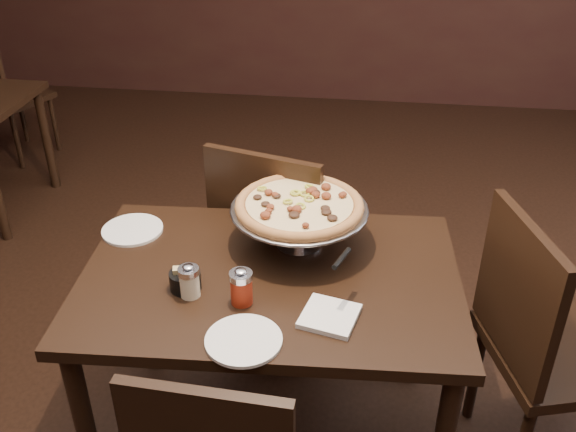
# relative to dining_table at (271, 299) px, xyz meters

# --- Properties ---
(room) EXTENTS (6.04, 7.04, 2.84)m
(room) POSITION_rel_dining_table_xyz_m (0.11, 0.08, 0.76)
(room) COLOR black
(room) RESTS_ON ground
(dining_table) EXTENTS (1.23, 0.85, 0.74)m
(dining_table) POSITION_rel_dining_table_xyz_m (0.00, 0.00, 0.00)
(dining_table) COLOR black
(dining_table) RESTS_ON ground
(pizza_stand) EXTENTS (0.45, 0.45, 0.19)m
(pizza_stand) POSITION_rel_dining_table_xyz_m (0.07, 0.18, 0.25)
(pizza_stand) COLOR silver
(pizza_stand) RESTS_ON dining_table
(parmesan_shaker) EXTENTS (0.06, 0.06, 0.11)m
(parmesan_shaker) POSITION_rel_dining_table_xyz_m (-0.22, -0.14, 0.15)
(parmesan_shaker) COLOR #FBEDC3
(parmesan_shaker) RESTS_ON dining_table
(pepper_flake_shaker) EXTENTS (0.07, 0.07, 0.12)m
(pepper_flake_shaker) POSITION_rel_dining_table_xyz_m (-0.06, -0.15, 0.15)
(pepper_flake_shaker) COLOR maroon
(pepper_flake_shaker) RESTS_ON dining_table
(packet_caddy) EXTENTS (0.09, 0.09, 0.07)m
(packet_caddy) POSITION_rel_dining_table_xyz_m (-0.24, -0.10, 0.13)
(packet_caddy) COLOR black
(packet_caddy) RESTS_ON dining_table
(napkin_stack) EXTENTS (0.18, 0.18, 0.02)m
(napkin_stack) POSITION_rel_dining_table_xyz_m (0.20, -0.19, 0.11)
(napkin_stack) COLOR white
(napkin_stack) RESTS_ON dining_table
(plate_left) EXTENTS (0.21, 0.21, 0.01)m
(plate_left) POSITION_rel_dining_table_xyz_m (-0.51, 0.19, 0.10)
(plate_left) COLOR white
(plate_left) RESTS_ON dining_table
(plate_near) EXTENTS (0.21, 0.21, 0.01)m
(plate_near) POSITION_rel_dining_table_xyz_m (-0.02, -0.32, 0.10)
(plate_near) COLOR white
(plate_near) RESTS_ON dining_table
(serving_spatula) EXTENTS (0.13, 0.13, 0.02)m
(serving_spatula) POSITION_rel_dining_table_xyz_m (0.22, -0.10, 0.24)
(serving_spatula) COLOR silver
(serving_spatula) RESTS_ON pizza_stand
(chair_far) EXTENTS (0.56, 0.56, 0.97)m
(chair_far) POSITION_rel_dining_table_xyz_m (-0.05, 0.50, -0.11)
(chair_far) COLOR black
(chair_far) RESTS_ON ground
(chair_side) EXTENTS (0.56, 0.56, 0.97)m
(chair_side) POSITION_rel_dining_table_xyz_m (0.88, 0.05, -0.11)
(chair_side) COLOR black
(chair_side) RESTS_ON ground
(bg_chair_far) EXTENTS (0.52, 0.52, 0.85)m
(bg_chair_far) POSITION_rel_dining_table_xyz_m (-2.11, 2.13, -0.18)
(bg_chair_far) COLOR black
(bg_chair_far) RESTS_ON ground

